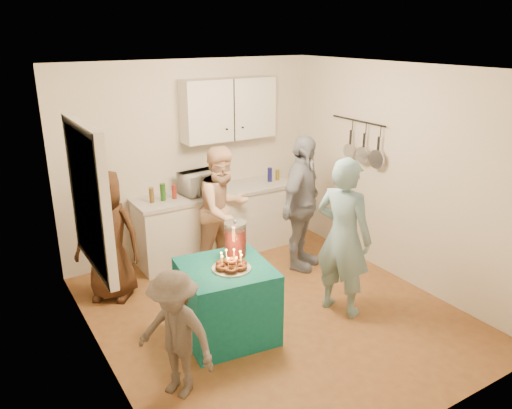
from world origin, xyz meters
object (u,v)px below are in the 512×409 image
microwave (201,183)px  woman_back_left (108,236)px  woman_back_right (302,204)px  child_near_left (175,335)px  counter (217,224)px  man_birthday (343,237)px  party_table (226,301)px  punch_jar (235,240)px  woman_back_center (224,210)px

microwave → woman_back_left: size_ratio=0.34×
woman_back_right → child_near_left: 2.73m
counter → man_birthday: 2.14m
counter → party_table: counter is taller
microwave → woman_back_left: 1.47m
microwave → party_table: (-0.62, -1.81, -0.67)m
punch_jar → woman_back_left: woman_back_left is taller
microwave → woman_back_left: bearing=-170.2°
counter → punch_jar: (-0.62, -1.63, 0.50)m
punch_jar → woman_back_left: bearing=128.9°
man_birthday → woman_back_right: (0.27, 1.10, -0.00)m
counter → party_table: 1.99m
microwave → child_near_left: size_ratio=0.46×
woman_back_center → child_near_left: size_ratio=1.42×
party_table → child_near_left: child_near_left is taller
microwave → woman_back_right: woman_back_right is taller
counter → microwave: (-0.21, 0.00, 0.62)m
punch_jar → man_birthday: bearing=-21.6°
woman_back_right → man_birthday: bearing=-136.1°
counter → party_table: (-0.83, -1.81, -0.05)m
punch_jar → child_near_left: size_ratio=0.30×
microwave → party_table: 2.02m
microwave → child_near_left: bearing=-127.9°
woman_back_right → child_near_left: woman_back_right is taller
man_birthday → woman_back_right: bearing=-34.2°
man_birthday → child_near_left: man_birthday is taller
woman_back_left → woman_back_right: bearing=23.0°
microwave → man_birthday: man_birthday is taller
woman_back_center → child_near_left: woman_back_center is taller
punch_jar → woman_back_center: (0.47, 1.14, -0.12)m
counter → woman_back_right: 1.27m
man_birthday → party_table: bearing=59.1°
counter → woman_back_center: (-0.14, -0.49, 0.38)m
woman_back_center → man_birthday: bearing=-82.7°
counter → woman_back_center: woman_back_center is taller
punch_jar → woman_back_right: 1.50m
counter → microwave: bearing=180.0°
microwave → woman_back_right: 1.35m
punch_jar → woman_back_left: size_ratio=0.22×
counter → man_birthday: man_birthday is taller
microwave → woman_back_left: (-1.37, -0.43, -0.29)m
counter → microwave: 0.66m
woman_back_center → child_near_left: 2.38m
microwave → woman_back_left: woman_back_left is taller
punch_jar → woman_back_center: 1.24m
child_near_left → woman_back_left: bearing=149.1°
punch_jar → woman_back_right: bearing=26.8°
woman_back_right → woman_back_center: bearing=120.0°
punch_jar → party_table: bearing=-139.7°
woman_back_left → man_birthday: bearing=-2.8°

